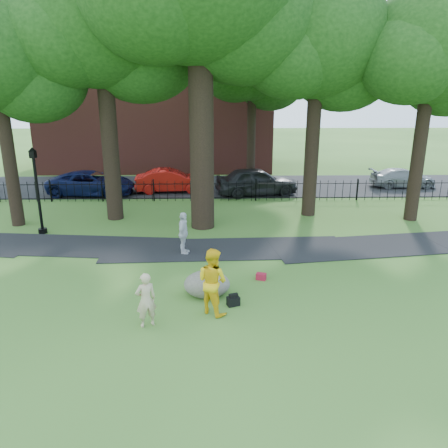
{
  "coord_description": "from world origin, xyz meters",
  "views": [
    {
      "loc": [
        0.59,
        -13.02,
        6.42
      ],
      "look_at": [
        0.91,
        2.0,
        1.7
      ],
      "focal_mm": 35.0,
      "sensor_mm": 36.0,
      "label": 1
    }
  ],
  "objects_px": {
    "man": "(212,281)",
    "boulder": "(207,283)",
    "woman": "(146,300)",
    "red_sedan": "(171,181)",
    "lamppost": "(38,192)"
  },
  "relations": [
    {
      "from": "lamppost",
      "to": "boulder",
      "type": "bearing_deg",
      "value": -31.19
    },
    {
      "from": "boulder",
      "to": "lamppost",
      "type": "xyz_separation_m",
      "value": [
        -7.66,
        6.44,
        1.49
      ]
    },
    {
      "from": "man",
      "to": "lamppost",
      "type": "height_order",
      "value": "lamppost"
    },
    {
      "from": "lamppost",
      "to": "red_sedan",
      "type": "height_order",
      "value": "lamppost"
    },
    {
      "from": "lamppost",
      "to": "man",
      "type": "bearing_deg",
      "value": -35.08
    },
    {
      "from": "man",
      "to": "boulder",
      "type": "relative_size",
      "value": 1.36
    },
    {
      "from": "woman",
      "to": "man",
      "type": "height_order",
      "value": "man"
    },
    {
      "from": "man",
      "to": "red_sedan",
      "type": "height_order",
      "value": "man"
    },
    {
      "from": "man",
      "to": "red_sedan",
      "type": "xyz_separation_m",
      "value": [
        -2.72,
        15.72,
        -0.27
      ]
    },
    {
      "from": "boulder",
      "to": "red_sedan",
      "type": "bearing_deg",
      "value": 99.85
    },
    {
      "from": "boulder",
      "to": "lamppost",
      "type": "distance_m",
      "value": 10.12
    },
    {
      "from": "woman",
      "to": "red_sedan",
      "type": "bearing_deg",
      "value": -112.35
    },
    {
      "from": "boulder",
      "to": "man",
      "type": "bearing_deg",
      "value": -80.61
    },
    {
      "from": "boulder",
      "to": "woman",
      "type": "bearing_deg",
      "value": -131.46
    },
    {
      "from": "lamppost",
      "to": "woman",
      "type": "bearing_deg",
      "value": -45.28
    }
  ]
}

